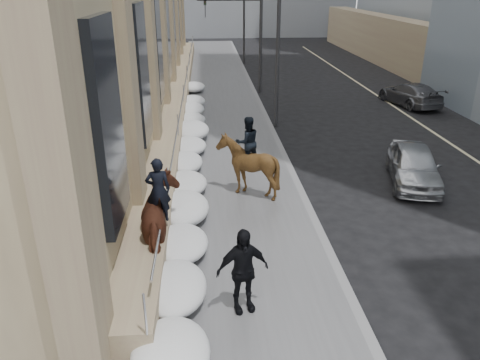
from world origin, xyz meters
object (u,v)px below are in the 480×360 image
car_grey (410,94)px  mounted_horse_left (163,218)px  mounted_horse_right (247,163)px  pedestrian (242,271)px  car_silver (414,165)px

car_grey → mounted_horse_left: bearing=38.9°
mounted_horse_right → pedestrian: bearing=67.6°
mounted_horse_left → car_grey: mounted_horse_left is taller
mounted_horse_left → car_grey: size_ratio=0.58×
car_silver → car_grey: car_silver is taller
pedestrian → car_grey: pedestrian is taller
car_silver → car_grey: size_ratio=0.88×
mounted_horse_right → car_grey: mounted_horse_right is taller
pedestrian → car_grey: bearing=43.9°
mounted_horse_left → pedestrian: 3.02m
mounted_horse_left → car_silver: (8.67, 4.51, -0.51)m
pedestrian → car_grey: (11.41, 18.24, -0.45)m
pedestrian → car_grey: size_ratio=0.43×
mounted_horse_left → car_grey: 20.71m
pedestrian → car_silver: bearing=31.3°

